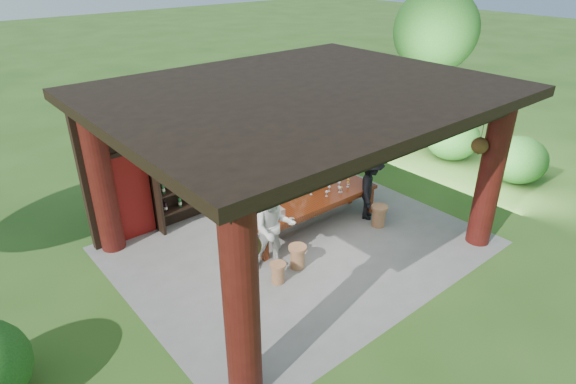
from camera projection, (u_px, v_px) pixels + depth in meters
ground at (300, 245)px, 10.55m from camera, size 90.00×90.00×0.00m
pavilion at (287, 149)px, 9.87m from camera, size 7.50×6.00×3.60m
wine_shelf at (205, 172)px, 11.25m from camera, size 2.58×0.39×2.27m
tasting_table at (312, 204)px, 10.91m from camera, size 3.44×0.93×0.75m
stool_near_left at (298, 256)px, 9.70m from camera, size 0.37×0.37×0.49m
stool_near_right at (379, 215)px, 11.18m from camera, size 0.39×0.39×0.51m
stool_far_left at (278, 272)px, 9.28m from camera, size 0.32×0.32×0.43m
host at (299, 189)px, 11.31m from camera, size 0.64×0.54×1.50m
guest_woman at (274, 228)px, 9.44m from camera, size 1.09×0.99×1.82m
guest_man at (370, 188)px, 11.29m from camera, size 1.17×1.07×1.58m
table_bottles at (302, 189)px, 10.99m from camera, size 0.44×0.12×0.31m
table_glasses at (336, 188)px, 11.23m from camera, size 1.12×0.43×0.15m
napkin_basket at (278, 212)px, 10.18m from camera, size 0.26×0.18×0.14m
shrubs at (358, 180)px, 12.20m from camera, size 14.56×9.08×1.36m
trees at (385, 59)px, 11.96m from camera, size 20.84×9.93×4.80m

